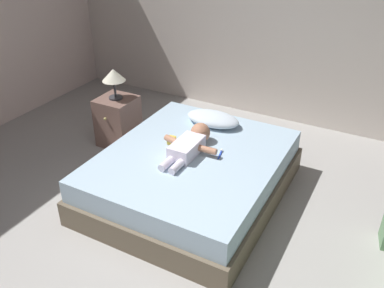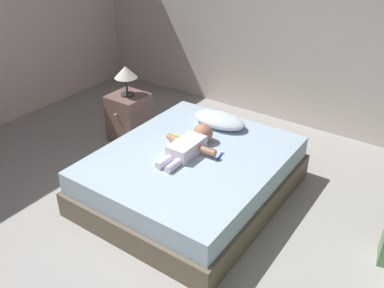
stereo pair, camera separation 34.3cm
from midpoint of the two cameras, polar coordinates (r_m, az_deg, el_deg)
ground_plane at (r=3.04m, az=-4.28°, el=-18.90°), size 8.00×8.00×0.00m
wall_behind_bed at (r=4.78m, az=19.20°, el=17.30°), size 8.00×0.12×2.70m
bed at (r=3.67m, az=2.69°, el=-4.39°), size 1.50×1.79×0.43m
pillow at (r=4.00m, az=6.29°, el=3.28°), size 0.54×0.30×0.12m
baby at (r=3.56m, az=2.66°, el=-0.02°), size 0.51×0.68×0.18m
toothbrush at (r=3.53m, az=6.71°, el=-1.69°), size 0.04×0.14×0.02m
nightstand at (r=4.55m, az=-6.56°, el=3.60°), size 0.38×0.41×0.54m
lamp at (r=4.34m, az=-6.95°, el=9.67°), size 0.24×0.24×0.32m
toy_block at (r=3.70m, az=0.15°, el=0.61°), size 0.08×0.08×0.07m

